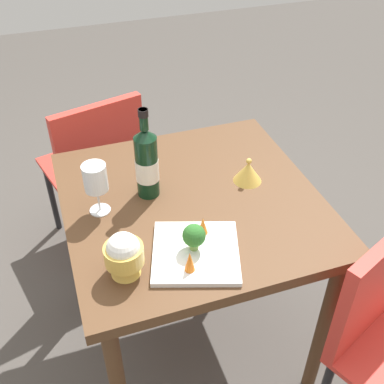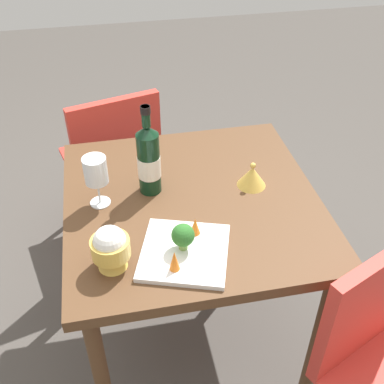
{
  "view_description": "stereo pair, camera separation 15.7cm",
  "coord_description": "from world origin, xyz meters",
  "px_view_note": "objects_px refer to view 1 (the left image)",
  "views": [
    {
      "loc": [
        -1.16,
        0.39,
        1.76
      ],
      "look_at": [
        0.0,
        0.0,
        0.79
      ],
      "focal_mm": 44.36,
      "sensor_mm": 36.0,
      "label": 1
    },
    {
      "loc": [
        -1.2,
        0.24,
        1.76
      ],
      "look_at": [
        0.0,
        0.0,
        0.79
      ],
      "focal_mm": 44.36,
      "sensor_mm": 36.0,
      "label": 2
    }
  ],
  "objects_px": {
    "rice_bowl_lid": "(248,172)",
    "serving_plate": "(196,252)",
    "chair_near_window": "(97,162)",
    "carrot_garnish_right": "(203,225)",
    "carrot_garnish_left": "(190,261)",
    "wine_glass": "(95,179)",
    "wine_bottle": "(147,163)",
    "broccoli_floret": "(194,236)",
    "rice_bowl": "(124,254)"
  },
  "relations": [
    {
      "from": "carrot_garnish_right",
      "to": "broccoli_floret",
      "type": "bearing_deg",
      "value": 139.57
    },
    {
      "from": "rice_bowl_lid",
      "to": "serving_plate",
      "type": "xyz_separation_m",
      "value": [
        -0.28,
        0.29,
        -0.03
      ]
    },
    {
      "from": "rice_bowl",
      "to": "serving_plate",
      "type": "height_order",
      "value": "rice_bowl"
    },
    {
      "from": "serving_plate",
      "to": "carrot_garnish_left",
      "type": "bearing_deg",
      "value": 148.39
    },
    {
      "from": "serving_plate",
      "to": "wine_glass",
      "type": "bearing_deg",
      "value": 38.91
    },
    {
      "from": "wine_bottle",
      "to": "wine_glass",
      "type": "bearing_deg",
      "value": 102.3
    },
    {
      "from": "wine_glass",
      "to": "carrot_garnish_right",
      "type": "bearing_deg",
      "value": -128.66
    },
    {
      "from": "rice_bowl",
      "to": "carrot_garnish_right",
      "type": "distance_m",
      "value": 0.26
    },
    {
      "from": "carrot_garnish_left",
      "to": "rice_bowl",
      "type": "bearing_deg",
      "value": 70.22
    },
    {
      "from": "broccoli_floret",
      "to": "carrot_garnish_left",
      "type": "height_order",
      "value": "broccoli_floret"
    },
    {
      "from": "carrot_garnish_left",
      "to": "carrot_garnish_right",
      "type": "xyz_separation_m",
      "value": [
        0.13,
        -0.09,
        -0.0
      ]
    },
    {
      "from": "serving_plate",
      "to": "carrot_garnish_right",
      "type": "height_order",
      "value": "carrot_garnish_right"
    },
    {
      "from": "wine_glass",
      "to": "carrot_garnish_right",
      "type": "distance_m",
      "value": 0.36
    },
    {
      "from": "broccoli_floret",
      "to": "carrot_garnish_right",
      "type": "relative_size",
      "value": 1.49
    },
    {
      "from": "wine_glass",
      "to": "serving_plate",
      "type": "distance_m",
      "value": 0.39
    },
    {
      "from": "wine_glass",
      "to": "rice_bowl",
      "type": "bearing_deg",
      "value": -175.72
    },
    {
      "from": "chair_near_window",
      "to": "wine_glass",
      "type": "xyz_separation_m",
      "value": [
        -0.61,
        0.07,
        0.36
      ]
    },
    {
      "from": "chair_near_window",
      "to": "carrot_garnish_left",
      "type": "xyz_separation_m",
      "value": [
        -0.96,
        -0.12,
        0.28
      ]
    },
    {
      "from": "rice_bowl",
      "to": "rice_bowl_lid",
      "type": "height_order",
      "value": "rice_bowl"
    },
    {
      "from": "wine_bottle",
      "to": "rice_bowl_lid",
      "type": "distance_m",
      "value": 0.36
    },
    {
      "from": "wine_bottle",
      "to": "carrot_garnish_left",
      "type": "height_order",
      "value": "wine_bottle"
    },
    {
      "from": "carrot_garnish_left",
      "to": "carrot_garnish_right",
      "type": "height_order",
      "value": "carrot_garnish_left"
    },
    {
      "from": "serving_plate",
      "to": "carrot_garnish_left",
      "type": "xyz_separation_m",
      "value": [
        -0.06,
        0.04,
        0.04
      ]
    },
    {
      "from": "wine_glass",
      "to": "serving_plate",
      "type": "xyz_separation_m",
      "value": [
        -0.29,
        -0.23,
        -0.12
      ]
    },
    {
      "from": "wine_bottle",
      "to": "rice_bowl_lid",
      "type": "bearing_deg",
      "value": -97.02
    },
    {
      "from": "rice_bowl_lid",
      "to": "carrot_garnish_right",
      "type": "xyz_separation_m",
      "value": [
        -0.22,
        0.24,
        0.01
      ]
    },
    {
      "from": "carrot_garnish_left",
      "to": "carrot_garnish_right",
      "type": "bearing_deg",
      "value": -33.18
    },
    {
      "from": "serving_plate",
      "to": "broccoli_floret",
      "type": "bearing_deg",
      "value": 11.67
    },
    {
      "from": "carrot_garnish_left",
      "to": "carrot_garnish_right",
      "type": "relative_size",
      "value": 1.16
    },
    {
      "from": "carrot_garnish_right",
      "to": "wine_glass",
      "type": "bearing_deg",
      "value": 51.34
    },
    {
      "from": "serving_plate",
      "to": "carrot_garnish_right",
      "type": "distance_m",
      "value": 0.09
    },
    {
      "from": "chair_near_window",
      "to": "wine_bottle",
      "type": "relative_size",
      "value": 2.65
    },
    {
      "from": "wine_bottle",
      "to": "carrot_garnish_left",
      "type": "distance_m",
      "value": 0.4
    },
    {
      "from": "chair_near_window",
      "to": "wine_glass",
      "type": "relative_size",
      "value": 4.75
    },
    {
      "from": "chair_near_window",
      "to": "wine_glass",
      "type": "height_order",
      "value": "wine_glass"
    },
    {
      "from": "chair_near_window",
      "to": "carrot_garnish_right",
      "type": "xyz_separation_m",
      "value": [
        -0.83,
        -0.21,
        0.27
      ]
    },
    {
      "from": "wine_bottle",
      "to": "carrot_garnish_right",
      "type": "distance_m",
      "value": 0.29
    },
    {
      "from": "serving_plate",
      "to": "carrot_garnish_left",
      "type": "distance_m",
      "value": 0.09
    },
    {
      "from": "rice_bowl_lid",
      "to": "carrot_garnish_left",
      "type": "xyz_separation_m",
      "value": [
        -0.35,
        0.33,
        0.01
      ]
    },
    {
      "from": "serving_plate",
      "to": "rice_bowl",
      "type": "bearing_deg",
      "value": 91.22
    },
    {
      "from": "chair_near_window",
      "to": "broccoli_floret",
      "type": "relative_size",
      "value": 9.91
    },
    {
      "from": "chair_near_window",
      "to": "wine_glass",
      "type": "distance_m",
      "value": 0.71
    },
    {
      "from": "wine_bottle",
      "to": "broccoli_floret",
      "type": "relative_size",
      "value": 3.74
    },
    {
      "from": "rice_bowl_lid",
      "to": "carrot_garnish_right",
      "type": "bearing_deg",
      "value": 131.4
    },
    {
      "from": "chair_near_window",
      "to": "rice_bowl",
      "type": "xyz_separation_m",
      "value": [
        -0.9,
        0.04,
        0.3
      ]
    },
    {
      "from": "carrot_garnish_left",
      "to": "chair_near_window",
      "type": "bearing_deg",
      "value": 7.33
    },
    {
      "from": "rice_bowl",
      "to": "carrot_garnish_left",
      "type": "bearing_deg",
      "value": -109.78
    },
    {
      "from": "broccoli_floret",
      "to": "rice_bowl",
      "type": "bearing_deg",
      "value": 93.95
    },
    {
      "from": "wine_bottle",
      "to": "wine_glass",
      "type": "distance_m",
      "value": 0.18
    },
    {
      "from": "chair_near_window",
      "to": "carrot_garnish_right",
      "type": "distance_m",
      "value": 0.9
    }
  ]
}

